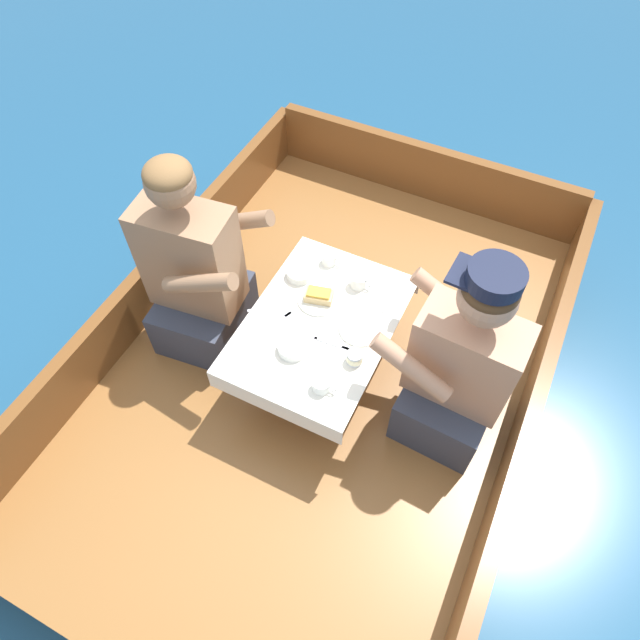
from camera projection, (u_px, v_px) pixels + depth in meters
name	position (u px, v px, depth m)	size (l,w,h in m)	color
ground_plane	(320.00, 402.00, 2.96)	(60.00, 60.00, 0.00)	navy
boat_deck	(320.00, 387.00, 2.83)	(1.91, 2.81, 0.33)	brown
gunwale_port	(153.00, 284.00, 2.82)	(0.06, 2.81, 0.29)	brown
gunwale_starboard	(522.00, 436.00, 2.34)	(0.06, 2.81, 0.29)	brown
bow_coaming	(425.00, 171.00, 3.29)	(1.79, 0.06, 0.34)	brown
cockpit_table	(320.00, 328.00, 2.42)	(0.59, 0.83, 0.38)	#B2B2B7
person_port	(196.00, 275.00, 2.51)	(0.56, 0.49, 1.02)	#333847
person_starboard	(459.00, 369.00, 2.24)	(0.54, 0.46, 0.98)	#333847
plate_sandwich	(319.00, 299.00, 2.46)	(0.19, 0.19, 0.01)	silver
plate_bread	(360.00, 329.00, 2.37)	(0.18, 0.18, 0.01)	silver
sandwich	(319.00, 295.00, 2.44)	(0.13, 0.10, 0.05)	tan
bowl_port_near	(293.00, 347.00, 2.29)	(0.12, 0.12, 0.04)	silver
bowl_starboard_near	(300.00, 273.00, 2.53)	(0.12, 0.12, 0.04)	silver
coffee_cup_port	(359.00, 280.00, 2.49)	(0.10, 0.07, 0.06)	silver
coffee_cup_starboard	(329.00, 259.00, 2.57)	(0.09, 0.07, 0.05)	silver
coffee_cup_center	(322.00, 385.00, 2.18)	(0.10, 0.07, 0.05)	silver
tin_can	(355.00, 357.00, 2.26)	(0.07, 0.07, 0.05)	silver
utensil_knife_port	(390.00, 282.00, 2.52)	(0.07, 0.16, 0.00)	silver
utensil_fork_port	(334.00, 344.00, 2.32)	(0.17, 0.03, 0.00)	silver
utensil_spoon_center	(317.00, 335.00, 2.35)	(0.05, 0.17, 0.01)	silver
utensil_fork_starboard	(279.00, 321.00, 2.39)	(0.08, 0.17, 0.00)	silver
utensil_knife_starboard	(267.00, 308.00, 2.44)	(0.14, 0.11, 0.00)	silver
utensil_spoon_starboard	(375.00, 292.00, 2.49)	(0.13, 0.14, 0.01)	silver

